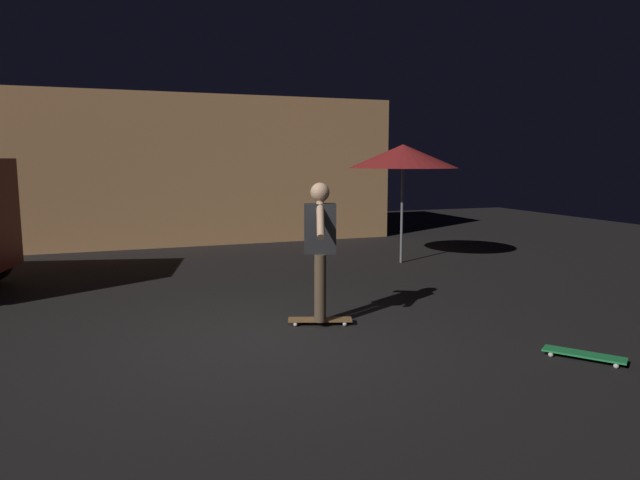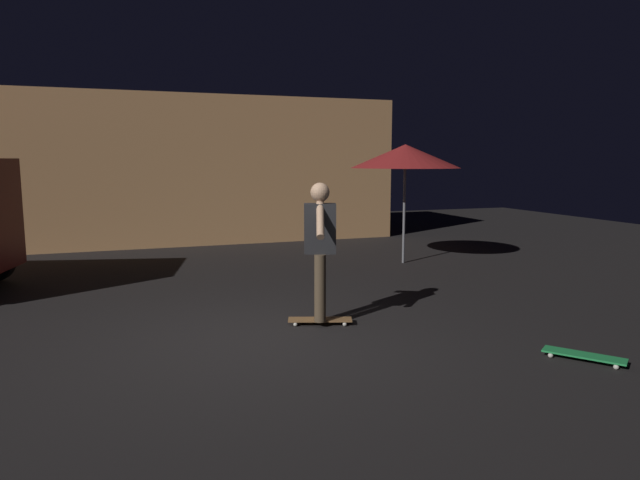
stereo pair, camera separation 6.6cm
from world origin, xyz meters
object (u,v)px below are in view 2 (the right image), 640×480
object	(u,v)px
patio_umbrella	(405,156)
skater	(320,241)
skateboard_ridden	(320,320)
skateboard_spare	(584,356)

from	to	relation	value
patio_umbrella	skater	xyz separation A→B (m)	(-2.96, -3.43, -1.04)
skateboard_ridden	skater	size ratio (longest dim) A/B	0.48
skater	patio_umbrella	bearing A→B (deg)	49.15
skater	skateboard_ridden	bearing A→B (deg)	90.00
skateboard_spare	skateboard_ridden	bearing A→B (deg)	134.42
skateboard_spare	skater	distance (m)	3.11
patio_umbrella	skateboard_ridden	size ratio (longest dim) A/B	2.87
skateboard_ridden	skateboard_spare	world-z (taller)	same
skateboard_ridden	patio_umbrella	bearing A→B (deg)	49.15
skateboard_spare	skater	bearing A→B (deg)	134.42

